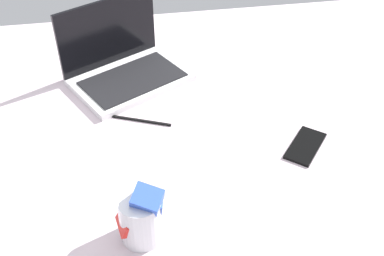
% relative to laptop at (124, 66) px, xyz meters
% --- Properties ---
extents(bed_mattress, '(1.80, 1.40, 0.18)m').
position_rel_laptop_xyz_m(bed_mattress, '(0.16, -0.28, -0.13)').
color(bed_mattress, silver).
rests_on(bed_mattress, ground).
extents(laptop, '(0.40, 0.36, 0.23)m').
position_rel_laptop_xyz_m(laptop, '(0.00, 0.00, 0.00)').
color(laptop, silver).
rests_on(laptop, bed_mattress).
extents(snack_cup, '(0.11, 0.09, 0.15)m').
position_rel_laptop_xyz_m(snack_cup, '(0.00, -0.61, 0.02)').
color(snack_cup, silver).
rests_on(snack_cup, bed_mattress).
extents(cell_phone, '(0.14, 0.15, 0.01)m').
position_rel_laptop_xyz_m(cell_phone, '(0.44, -0.40, -0.04)').
color(cell_phone, black).
rests_on(cell_phone, bed_mattress).
extents(charger_cable, '(0.16, 0.07, 0.01)m').
position_rel_laptop_xyz_m(charger_cable, '(0.03, -0.22, -0.04)').
color(charger_cable, black).
rests_on(charger_cable, bed_mattress).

